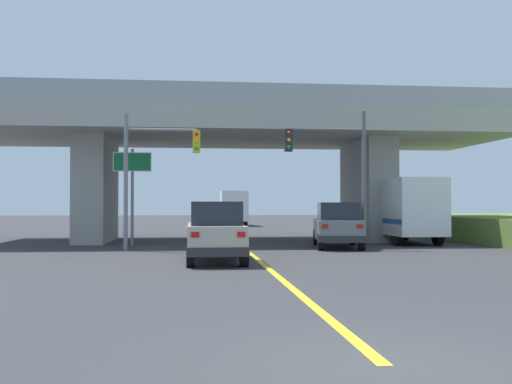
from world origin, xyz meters
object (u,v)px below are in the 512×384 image
object	(u,v)px
traffic_signal_nearside	(338,162)
highway_sign	(132,174)
suv_lead	(215,232)
semi_truck_distant	(233,208)
suv_crossing	(338,225)
box_truck	(404,210)
traffic_signal_farside	(151,163)

from	to	relation	value
traffic_signal_nearside	highway_sign	distance (m)	9.69
suv_lead	highway_sign	bearing A→B (deg)	112.80
suv_lead	semi_truck_distant	distance (m)	35.07
suv_crossing	box_truck	size ratio (longest dim) A/B	0.75
highway_sign	semi_truck_distant	bearing A→B (deg)	76.08
semi_truck_distant	highway_sign	bearing A→B (deg)	-103.92
box_truck	suv_crossing	bearing A→B (deg)	-144.39
suv_lead	highway_sign	xyz separation A→B (m)	(-3.58, 8.53, 2.37)
box_truck	highway_sign	distance (m)	13.53
traffic_signal_nearside	highway_sign	world-z (taller)	traffic_signal_nearside
suv_crossing	traffic_signal_nearside	distance (m)	3.02
suv_lead	traffic_signal_nearside	bearing A→B (deg)	42.40
box_truck	traffic_signal_nearside	bearing A→B (deg)	-136.36
traffic_signal_nearside	traffic_signal_farside	bearing A→B (deg)	177.11
box_truck	traffic_signal_farside	distance (m)	13.05
suv_lead	traffic_signal_nearside	size ratio (longest dim) A/B	0.80
suv_lead	traffic_signal_farside	bearing A→B (deg)	115.07
box_truck	semi_truck_distant	xyz separation A→B (m)	(-6.86, 25.79, -0.02)
traffic_signal_farside	semi_truck_distant	distance (m)	30.16
traffic_signal_farside	highway_sign	world-z (taller)	traffic_signal_farside
box_truck	semi_truck_distant	distance (m)	26.69
semi_truck_distant	traffic_signal_nearside	bearing A→B (deg)	-85.32
highway_sign	traffic_signal_farside	bearing A→B (deg)	-71.20
suv_lead	traffic_signal_farside	distance (m)	6.47
traffic_signal_farside	semi_truck_distant	bearing A→B (deg)	79.54
semi_truck_distant	box_truck	bearing A→B (deg)	-75.11
suv_lead	suv_crossing	xyz separation A→B (m)	(5.71, 6.20, 0.00)
traffic_signal_nearside	highway_sign	xyz separation A→B (m)	(-9.00, 3.58, -0.36)
suv_lead	traffic_signal_nearside	xyz separation A→B (m)	(5.42, 4.94, 2.73)
suv_lead	semi_truck_distant	bearing A→B (deg)	85.16
suv_lead	box_truck	bearing A→B (deg)	42.96
traffic_signal_farside	highway_sign	xyz separation A→B (m)	(-1.08, 3.18, -0.28)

